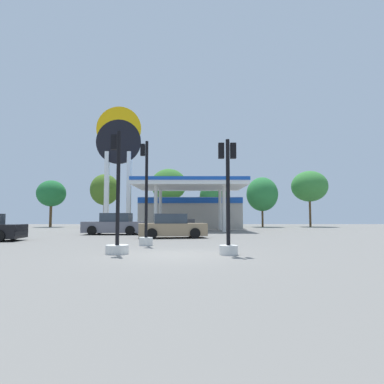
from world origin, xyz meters
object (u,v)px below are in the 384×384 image
object	(u,v)px
car_0	(116,225)
tree_2	(170,185)
traffic_signal_2	(229,211)
tree_0	(53,194)
station_pole_sign	(120,150)
tree_5	(311,186)
tree_3	(215,196)
traffic_signal_0	(147,212)
car_1	(173,227)
tree_1	(106,190)
traffic_signal_1	(118,223)
tree_4	(263,194)

from	to	relation	value
car_0	tree_2	xyz separation A→B (m)	(2.75, 18.09, 4.79)
traffic_signal_2	tree_0	world-z (taller)	tree_0
station_pole_sign	tree_5	xyz separation A→B (m)	(23.04, 9.09, -2.98)
car_0	tree_3	world-z (taller)	tree_3
traffic_signal_0	traffic_signal_2	size ratio (longest dim) A/B	1.19
tree_2	tree_5	xyz separation A→B (m)	(18.46, -0.21, -0.24)
tree_0	tree_3	bearing A→B (deg)	2.52
tree_0	tree_2	size ratio (longest dim) A/B	0.78
car_1	tree_1	world-z (taller)	tree_1
car_0	traffic_signal_1	xyz separation A→B (m)	(3.07, -12.58, 0.39)
tree_3	tree_1	bearing A→B (deg)	-179.13
station_pole_sign	car_0	world-z (taller)	station_pole_sign
station_pole_sign	traffic_signal_0	bearing A→B (deg)	-73.10
tree_1	tree_5	bearing A→B (deg)	0.56
car_0	tree_2	bearing A→B (deg)	81.34
station_pole_sign	tree_3	bearing A→B (deg)	40.74
traffic_signal_2	car_0	bearing A→B (deg)	119.01
car_1	tree_3	world-z (taller)	tree_3
traffic_signal_2	tree_3	distance (m)	30.80
traffic_signal_1	tree_5	bearing A→B (deg)	59.22
station_pole_sign	tree_2	distance (m)	10.72
car_0	traffic_signal_1	size ratio (longest dim) A/B	0.99
traffic_signal_1	tree_0	distance (m)	33.35
station_pole_sign	car_0	bearing A→B (deg)	-78.25
car_1	tree_2	xyz separation A→B (m)	(-1.79, 21.92, 4.83)
car_1	traffic_signal_0	xyz separation A→B (m)	(-0.91, -5.34, 0.85)
car_1	traffic_signal_2	distance (m)	9.40
station_pole_sign	car_1	size ratio (longest dim) A/B	2.86
tree_0	traffic_signal_0	bearing A→B (deg)	-58.78
car_0	traffic_signal_1	bearing A→B (deg)	-76.30
car_1	traffic_signal_1	distance (m)	8.88
tree_1	tree_4	world-z (taller)	tree_1
tree_3	tree_5	size ratio (longest dim) A/B	0.80
traffic_signal_2	tree_1	xyz separation A→B (m)	(-12.66, 30.45, 3.24)
station_pole_sign	car_0	xyz separation A→B (m)	(1.83, -8.79, -7.52)
tree_2	tree_0	bearing A→B (deg)	-175.51
traffic_signal_2	tree_1	world-z (taller)	tree_1
tree_4	traffic_signal_1	bearing A→B (deg)	-111.62
tree_0	traffic_signal_1	bearing A→B (deg)	-62.66
car_1	traffic_signal_0	world-z (taller)	traffic_signal_0
car_0	tree_5	bearing A→B (deg)	40.12
station_pole_sign	traffic_signal_1	size ratio (longest dim) A/B	2.83
traffic_signal_2	tree_0	bearing A→B (deg)	122.97
tree_4	tree_5	distance (m)	6.52
traffic_signal_0	tree_5	xyz separation A→B (m)	(17.58, 27.05, 3.73)
tree_3	traffic_signal_2	bearing A→B (deg)	-92.90
station_pole_sign	car_1	xyz separation A→B (m)	(6.37, -12.63, -7.56)
tree_2	tree_3	xyz separation A→B (m)	(5.92, -0.25, -1.58)
tree_1	tree_4	size ratio (longest dim) A/B	1.07
station_pole_sign	traffic_signal_0	world-z (taller)	station_pole_sign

